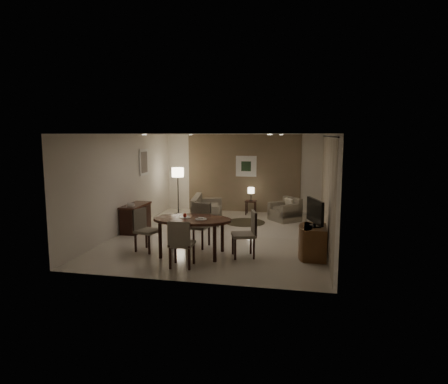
% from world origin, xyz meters
% --- Properties ---
extents(room_shell, '(5.50, 7.00, 2.70)m').
position_xyz_m(room_shell, '(0.00, 0.40, 1.35)').
color(room_shell, beige).
rests_on(room_shell, ground).
extents(taupe_accent, '(3.96, 0.03, 2.70)m').
position_xyz_m(taupe_accent, '(0.00, 3.48, 1.35)').
color(taupe_accent, '#7B634C').
rests_on(taupe_accent, wall_back).
extents(curtain_wall, '(0.08, 6.70, 2.58)m').
position_xyz_m(curtain_wall, '(2.68, 0.00, 1.32)').
color(curtain_wall, '#BEB494').
rests_on(curtain_wall, wall_right).
extents(curtain_rod, '(0.03, 6.80, 0.03)m').
position_xyz_m(curtain_rod, '(2.68, 0.00, 2.64)').
color(curtain_rod, black).
rests_on(curtain_rod, wall_right).
extents(art_back_frame, '(0.72, 0.03, 0.72)m').
position_xyz_m(art_back_frame, '(0.10, 3.46, 1.60)').
color(art_back_frame, silver).
rests_on(art_back_frame, wall_back).
extents(art_back_canvas, '(0.34, 0.01, 0.34)m').
position_xyz_m(art_back_canvas, '(0.10, 3.44, 1.60)').
color(art_back_canvas, '#1F341D').
rests_on(art_back_canvas, wall_back).
extents(art_left_frame, '(0.03, 0.60, 0.80)m').
position_xyz_m(art_left_frame, '(-2.72, 1.20, 1.85)').
color(art_left_frame, silver).
rests_on(art_left_frame, wall_left).
extents(art_left_canvas, '(0.01, 0.46, 0.64)m').
position_xyz_m(art_left_canvas, '(-2.71, 1.20, 1.85)').
color(art_left_canvas, gray).
rests_on(art_left_canvas, wall_left).
extents(downlight_nl, '(0.10, 0.10, 0.01)m').
position_xyz_m(downlight_nl, '(-1.40, -1.80, 2.69)').
color(downlight_nl, white).
rests_on(downlight_nl, ceiling).
extents(downlight_nr, '(0.10, 0.10, 0.01)m').
position_xyz_m(downlight_nr, '(1.40, -1.80, 2.69)').
color(downlight_nr, white).
rests_on(downlight_nr, ceiling).
extents(downlight_fl, '(0.10, 0.10, 0.01)m').
position_xyz_m(downlight_fl, '(-1.40, 1.80, 2.69)').
color(downlight_fl, white).
rests_on(downlight_fl, ceiling).
extents(downlight_fr, '(0.10, 0.10, 0.01)m').
position_xyz_m(downlight_fr, '(1.40, 1.80, 2.69)').
color(downlight_fr, white).
rests_on(downlight_fr, ceiling).
extents(console_desk, '(0.48, 1.20, 0.75)m').
position_xyz_m(console_desk, '(-2.49, 0.00, 0.38)').
color(console_desk, '#412214').
rests_on(console_desk, floor).
extents(telephone, '(0.20, 0.14, 0.09)m').
position_xyz_m(telephone, '(-2.49, -0.30, 0.80)').
color(telephone, white).
rests_on(telephone, console_desk).
extents(tv_cabinet, '(0.48, 0.90, 0.70)m').
position_xyz_m(tv_cabinet, '(2.40, -1.50, 0.35)').
color(tv_cabinet, brown).
rests_on(tv_cabinet, floor).
extents(flat_tv, '(0.36, 0.85, 0.60)m').
position_xyz_m(flat_tv, '(2.38, -1.50, 1.02)').
color(flat_tv, black).
rests_on(flat_tv, tv_cabinet).
extents(dining_table, '(1.77, 1.11, 0.83)m').
position_xyz_m(dining_table, '(-0.29, -1.86, 0.42)').
color(dining_table, '#412214').
rests_on(dining_table, floor).
extents(chair_near, '(0.50, 0.50, 0.98)m').
position_xyz_m(chair_near, '(-0.27, -2.68, 0.49)').
color(chair_near, gray).
rests_on(chair_near, floor).
extents(chair_far, '(0.57, 0.57, 1.04)m').
position_xyz_m(chair_far, '(-0.35, -1.20, 0.52)').
color(chair_far, gray).
rests_on(chair_far, floor).
extents(chair_left, '(0.59, 0.59, 0.98)m').
position_xyz_m(chair_left, '(-1.39, -1.79, 0.49)').
color(chair_left, gray).
rests_on(chair_left, floor).
extents(chair_right, '(0.62, 0.62, 1.02)m').
position_xyz_m(chair_right, '(0.85, -1.77, 0.51)').
color(chair_right, gray).
rests_on(chair_right, floor).
extents(plate_a, '(0.26, 0.26, 0.02)m').
position_xyz_m(plate_a, '(-0.47, -1.81, 0.84)').
color(plate_a, white).
rests_on(plate_a, dining_table).
extents(plate_b, '(0.26, 0.26, 0.02)m').
position_xyz_m(plate_b, '(-0.07, -1.91, 0.84)').
color(plate_b, white).
rests_on(plate_b, dining_table).
extents(fruit_apple, '(0.09, 0.09, 0.09)m').
position_xyz_m(fruit_apple, '(-0.47, -1.81, 0.89)').
color(fruit_apple, maroon).
rests_on(fruit_apple, plate_a).
extents(napkin, '(0.12, 0.08, 0.03)m').
position_xyz_m(napkin, '(-0.07, -1.91, 0.86)').
color(napkin, white).
rests_on(napkin, plate_b).
extents(round_rug, '(1.24, 1.24, 0.01)m').
position_xyz_m(round_rug, '(0.34, 1.70, 0.01)').
color(round_rug, '#39301F').
rests_on(round_rug, floor).
extents(sofa, '(1.79, 1.10, 0.79)m').
position_xyz_m(sofa, '(-0.84, 1.64, 0.39)').
color(sofa, gray).
rests_on(sofa, floor).
extents(armchair, '(1.10, 1.11, 0.72)m').
position_xyz_m(armchair, '(1.53, 2.23, 0.36)').
color(armchair, gray).
rests_on(armchair, floor).
extents(side_table, '(0.37, 0.37, 0.47)m').
position_xyz_m(side_table, '(0.34, 3.00, 0.24)').
color(side_table, black).
rests_on(side_table, floor).
extents(table_lamp, '(0.22, 0.22, 0.50)m').
position_xyz_m(table_lamp, '(0.34, 3.00, 0.72)').
color(table_lamp, '#FFEAC1').
rests_on(table_lamp, side_table).
extents(floor_lamp, '(0.40, 0.40, 1.59)m').
position_xyz_m(floor_lamp, '(-2.08, 2.53, 0.79)').
color(floor_lamp, '#FFE5B7').
rests_on(floor_lamp, floor).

